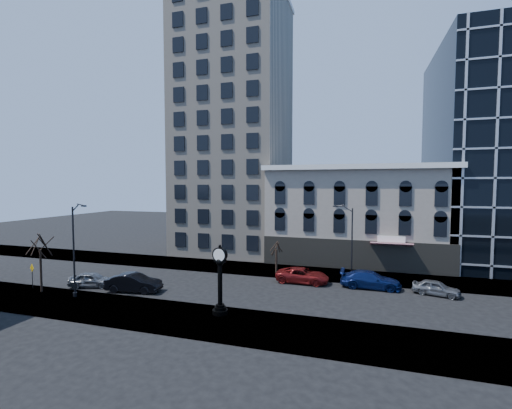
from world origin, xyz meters
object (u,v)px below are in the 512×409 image
(car_near_b, at_px, (134,283))
(warning_sign, at_px, (32,272))
(car_near_a, at_px, (92,280))
(street_lamp_near, at_px, (77,226))
(street_clock, at_px, (220,283))

(car_near_b, bearing_deg, warning_sign, 95.62)
(warning_sign, xyz_separation_m, car_near_a, (4.65, 2.51, -1.06))
(car_near_a, bearing_deg, street_lamp_near, -170.49)
(street_clock, relative_size, car_near_a, 1.26)
(car_near_b, bearing_deg, street_clock, -115.58)
(car_near_a, bearing_deg, street_clock, -118.06)
(warning_sign, bearing_deg, street_lamp_near, 12.45)
(street_lamp_near, xyz_separation_m, car_near_b, (3.30, 3.25, -5.69))
(street_clock, relative_size, street_lamp_near, 0.63)
(street_clock, bearing_deg, car_near_b, 169.96)
(car_near_b, bearing_deg, car_near_a, 80.65)
(street_lamp_near, bearing_deg, warning_sign, -169.19)
(street_clock, height_order, warning_sign, street_clock)
(warning_sign, height_order, car_near_a, warning_sign)
(street_lamp_near, distance_m, car_near_b, 7.34)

